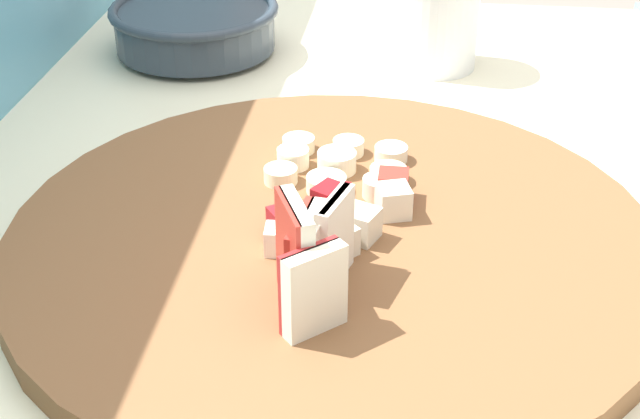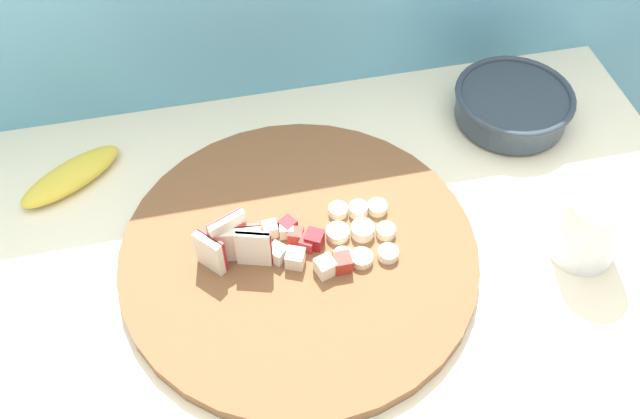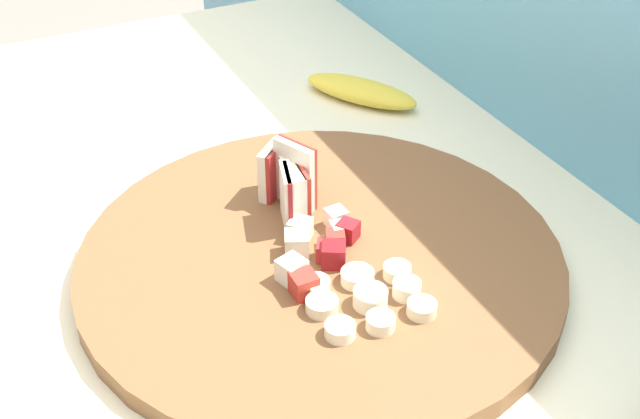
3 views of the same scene
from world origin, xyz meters
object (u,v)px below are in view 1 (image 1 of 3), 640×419
small_jar (438,18)px  banana_slice_rows (338,165)px  ceramic_bowl (195,25)px  cutting_board (333,242)px  apple_wedge_fan (313,258)px  apple_dice_pile (341,214)px

small_jar → banana_slice_rows: bearing=165.6°
ceramic_bowl → small_jar: small_jar is taller
cutting_board → small_jar: 0.36m
apple_wedge_fan → small_jar: bearing=-9.1°
cutting_board → apple_wedge_fan: size_ratio=4.92×
small_jar → apple_wedge_fan: bearing=170.9°
apple_dice_pile → small_jar: 0.35m
ceramic_bowl → cutting_board: bearing=-152.9°
cutting_board → apple_dice_pile: size_ratio=4.52×
small_jar → cutting_board: bearing=169.5°
cutting_board → banana_slice_rows: (0.08, 0.00, 0.02)m
apple_dice_pile → small_jar: small_jar is taller
apple_wedge_fan → small_jar: size_ratio=0.90×
apple_dice_pile → ceramic_bowl: (0.35, 0.19, -0.00)m
banana_slice_rows → apple_dice_pile: bearing=-172.5°
apple_wedge_fan → banana_slice_rows: (0.16, 0.00, -0.02)m
apple_dice_pile → small_jar: bearing=-9.8°
cutting_board → small_jar: small_jar is taller
banana_slice_rows → small_jar: small_jar is taller
apple_dice_pile → banana_slice_rows: 0.08m
apple_wedge_fan → banana_slice_rows: 0.16m
banana_slice_rows → ceramic_bowl: size_ratio=0.61×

